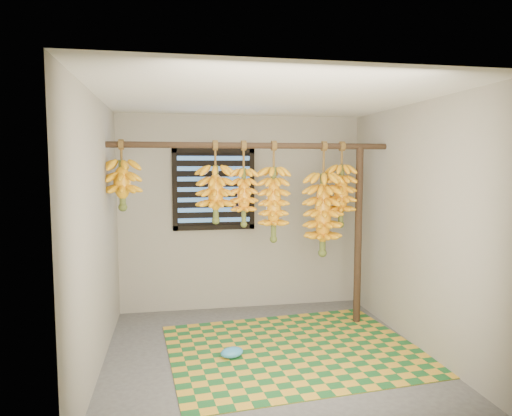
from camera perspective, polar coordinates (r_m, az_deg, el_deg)
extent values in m
cube|color=#4A4A4A|center=(4.55, 1.34, -17.94)|extent=(3.00, 3.00, 0.01)
cube|color=silver|center=(4.22, 1.41, 13.71)|extent=(3.00, 3.00, 0.01)
cube|color=gray|center=(5.68, -1.77, -0.61)|extent=(3.00, 0.01, 2.40)
cube|color=gray|center=(4.17, -19.31, -3.11)|extent=(0.01, 3.00, 2.40)
cube|color=gray|center=(4.76, 19.42, -2.10)|extent=(0.01, 3.00, 2.40)
cube|color=black|center=(5.59, -5.29, 2.36)|extent=(1.00, 0.04, 1.00)
cylinder|color=#3B271A|center=(4.86, -0.33, 7.81)|extent=(3.00, 0.06, 0.06)
cylinder|color=#3B271A|center=(5.27, 12.65, -3.41)|extent=(0.08, 0.08, 2.00)
cube|color=#1A5B26|center=(4.67, 4.77, -17.16)|extent=(2.54, 2.10, 0.01)
ellipsoid|color=#348CC2|center=(4.46, -3.03, -17.58)|extent=(0.27, 0.23, 0.09)
cylinder|color=brown|center=(4.81, -16.48, 6.70)|extent=(0.02, 0.02, 0.21)
cylinder|color=#4C5923|center=(4.81, -16.38, 3.06)|extent=(0.06, 0.06, 0.46)
cylinder|color=brown|center=(4.80, -5.11, 6.56)|extent=(0.02, 0.02, 0.27)
cylinder|color=#4C5923|center=(4.81, -5.07, 1.98)|extent=(0.06, 0.06, 0.56)
cylinder|color=brown|center=(4.84, -1.55, 6.42)|extent=(0.02, 0.02, 0.30)
cylinder|color=#4C5923|center=(4.85, -1.54, 1.59)|extent=(0.05, 0.05, 0.58)
cylinder|color=brown|center=(4.90, 2.24, 6.47)|extent=(0.02, 0.02, 0.29)
cylinder|color=#4C5923|center=(4.92, 2.22, 0.71)|extent=(0.06, 0.06, 0.76)
cylinder|color=brown|center=(5.06, 8.46, 5.98)|extent=(0.02, 0.02, 0.36)
cylinder|color=#4C5923|center=(5.08, 8.37, -0.58)|extent=(0.07, 0.07, 0.86)
cylinder|color=brown|center=(5.13, 10.67, 6.47)|extent=(0.02, 0.02, 0.26)
cylinder|color=#4C5923|center=(5.14, 10.59, 1.75)|extent=(0.06, 0.06, 0.64)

